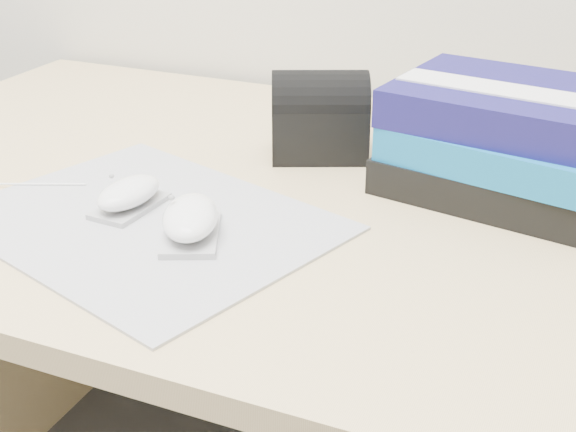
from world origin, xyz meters
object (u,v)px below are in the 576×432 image
at_px(mouse_rear, 129,195).
at_px(pouch, 320,116).
at_px(desk, 399,342).
at_px(mouse_front, 190,220).
at_px(book_stack, 507,140).

distance_m(mouse_rear, pouch, 0.29).
relative_size(desk, mouse_rear, 16.14).
height_order(mouse_front, pouch, pouch).
xyz_separation_m(book_stack, pouch, (-0.25, 0.02, -0.01)).
relative_size(desk, mouse_front, 13.03).
bearing_deg(book_stack, pouch, 175.64).
bearing_deg(pouch, mouse_rear, -118.18).
relative_size(desk, pouch, 10.47).
bearing_deg(mouse_rear, desk, 35.71).
distance_m(desk, mouse_front, 0.39).
xyz_separation_m(mouse_rear, pouch, (0.14, 0.26, 0.04)).
bearing_deg(book_stack, mouse_front, -136.58).
bearing_deg(mouse_front, desk, 52.72).
height_order(desk, pouch, pouch).
relative_size(mouse_front, book_stack, 0.40).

